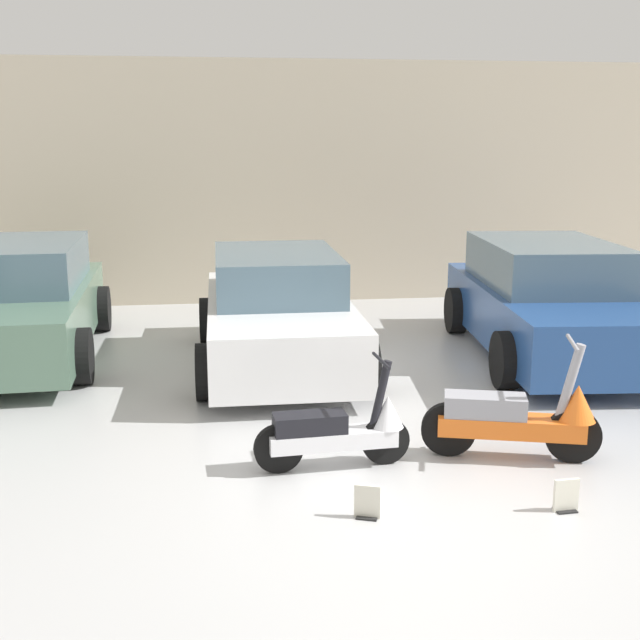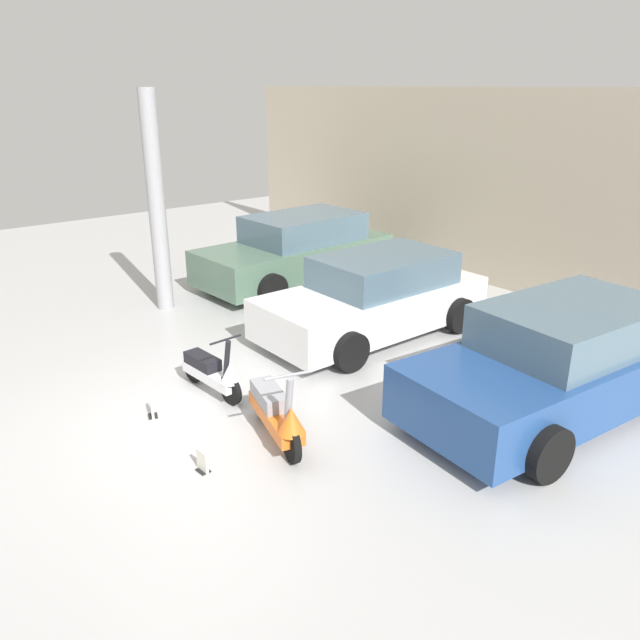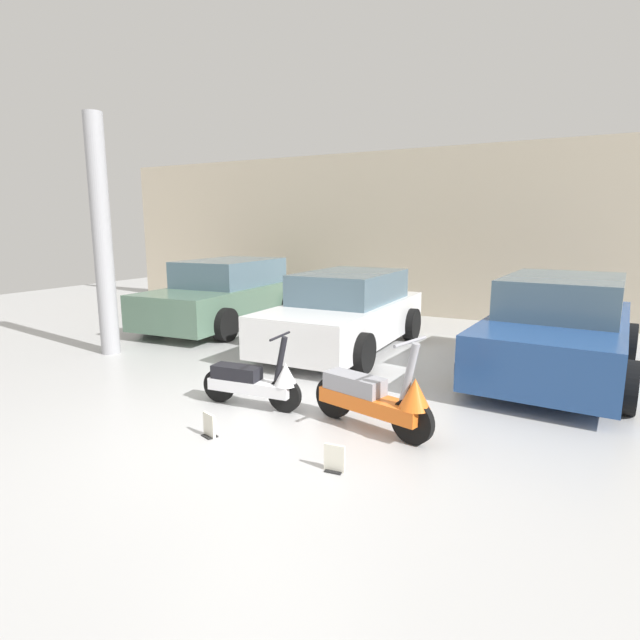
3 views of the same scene
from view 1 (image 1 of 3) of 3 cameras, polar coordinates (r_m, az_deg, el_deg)
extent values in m
plane|color=#B2B2B2|center=(6.67, 6.36, -12.16)|extent=(28.00, 28.00, 0.00)
cube|color=beige|center=(13.96, -1.30, 9.69)|extent=(19.60, 0.12, 4.10)
cylinder|color=black|center=(7.14, 4.66, -8.53)|extent=(0.43, 0.11, 0.43)
cylinder|color=black|center=(6.94, -2.97, -9.12)|extent=(0.43, 0.11, 0.43)
cube|color=silver|center=(7.01, 0.90, -8.44)|extent=(1.13, 0.34, 0.15)
cube|color=black|center=(6.91, -0.73, -7.34)|extent=(0.64, 0.29, 0.17)
cylinder|color=black|center=(6.98, 4.33, -5.28)|extent=(0.20, 0.09, 0.61)
cylinder|color=black|center=(6.89, 4.37, -2.89)|extent=(0.07, 0.50, 0.03)
cone|color=silver|center=(7.05, 4.83, -6.50)|extent=(0.31, 0.31, 0.28)
cylinder|color=black|center=(7.48, 17.55, -7.84)|extent=(0.49, 0.21, 0.49)
cylinder|color=black|center=(7.37, 9.12, -7.68)|extent=(0.49, 0.21, 0.49)
cube|color=orange|center=(7.38, 13.38, -7.34)|extent=(1.31, 0.63, 0.17)
cube|color=gray|center=(7.31, 11.65, -5.97)|extent=(0.77, 0.47, 0.19)
cylinder|color=gray|center=(7.31, 17.36, -4.22)|extent=(0.24, 0.14, 0.69)
cylinder|color=gray|center=(7.22, 17.54, -1.59)|extent=(0.19, 0.55, 0.03)
cone|color=orange|center=(7.38, 17.85, -5.61)|extent=(0.40, 0.40, 0.32)
cube|color=#51705B|center=(11.12, -20.77, 0.24)|extent=(2.02, 4.45, 0.73)
cube|color=slate|center=(11.26, -20.79, 3.76)|extent=(1.72, 2.52, 0.57)
cylinder|color=black|center=(9.72, -16.60, -2.48)|extent=(0.26, 0.68, 0.67)
cylinder|color=black|center=(12.34, -15.27, 0.79)|extent=(0.26, 0.68, 0.67)
cube|color=white|center=(10.06, -2.99, -0.35)|extent=(1.73, 4.14, 0.69)
cube|color=slate|center=(10.19, -3.14, 3.34)|extent=(1.52, 2.32, 0.54)
cylinder|color=black|center=(9.00, 3.36, -3.28)|extent=(0.22, 0.63, 0.63)
cylinder|color=black|center=(8.85, -8.12, -3.67)|extent=(0.22, 0.63, 0.63)
cylinder|color=black|center=(11.45, 0.99, 0.24)|extent=(0.22, 0.63, 0.63)
cylinder|color=black|center=(11.33, -7.99, -0.01)|extent=(0.22, 0.63, 0.63)
cube|color=navy|center=(10.89, 16.04, 0.33)|extent=(2.18, 4.51, 0.73)
cube|color=slate|center=(11.02, 15.82, 3.93)|extent=(1.80, 2.57, 0.57)
cylinder|color=black|center=(9.41, 13.07, -2.77)|extent=(0.28, 0.68, 0.67)
cylinder|color=black|center=(12.50, 18.14, 0.75)|extent=(0.28, 0.68, 0.67)
cylinder|color=black|center=(11.96, 9.64, 0.69)|extent=(0.28, 0.68, 0.67)
cube|color=black|center=(6.26, 3.37, -13.78)|extent=(0.19, 0.17, 0.01)
cube|color=silver|center=(6.20, 3.39, -12.75)|extent=(0.20, 0.10, 0.26)
cube|color=black|center=(6.62, 17.03, -12.79)|extent=(0.17, 0.13, 0.01)
cube|color=silver|center=(6.57, 17.10, -11.81)|extent=(0.20, 0.04, 0.26)
camera|label=2|loc=(8.69, 66.85, 14.08)|focal=35.00mm
camera|label=3|loc=(4.72, 62.86, -1.12)|focal=28.00mm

